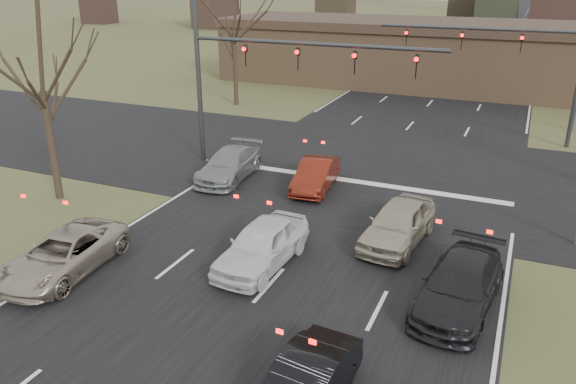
{
  "coord_description": "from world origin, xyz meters",
  "views": [
    {
      "loc": [
        6.64,
        -10.82,
        9.3
      ],
      "look_at": [
        -0.63,
        5.97,
        2.0
      ],
      "focal_mm": 35.0,
      "sensor_mm": 36.0,
      "label": 1
    }
  ],
  "objects_px": {
    "car_white_sedan": "(262,245)",
    "car_silver_ahead": "(398,223)",
    "mast_arm_near": "(258,66)",
    "car_silver_suv": "(64,254)",
    "mast_arm_far": "(526,53)",
    "building": "(473,56)",
    "car_grey_ahead": "(229,164)",
    "car_charcoal_sedan": "(459,286)",
    "car_red_ahead": "(316,175)"
  },
  "relations": [
    {
      "from": "mast_arm_far",
      "to": "car_grey_ahead",
      "type": "height_order",
      "value": "mast_arm_far"
    },
    {
      "from": "building",
      "to": "car_silver_suv",
      "type": "xyz_separation_m",
      "value": [
        -8.5,
        -36.85,
        -2.0
      ]
    },
    {
      "from": "building",
      "to": "car_white_sedan",
      "type": "relative_size",
      "value": 9.51
    },
    {
      "from": "mast_arm_far",
      "to": "car_grey_ahead",
      "type": "distance_m",
      "value": 17.48
    },
    {
      "from": "mast_arm_near",
      "to": "car_silver_suv",
      "type": "distance_m",
      "value": 12.71
    },
    {
      "from": "mast_arm_far",
      "to": "car_silver_suv",
      "type": "xyz_separation_m",
      "value": [
        -12.68,
        -21.85,
        -4.36
      ]
    },
    {
      "from": "car_grey_ahead",
      "to": "car_red_ahead",
      "type": "height_order",
      "value": "car_grey_ahead"
    },
    {
      "from": "car_charcoal_sedan",
      "to": "car_silver_ahead",
      "type": "bearing_deg",
      "value": 133.5
    },
    {
      "from": "car_charcoal_sedan",
      "to": "car_red_ahead",
      "type": "height_order",
      "value": "car_charcoal_sedan"
    },
    {
      "from": "car_white_sedan",
      "to": "car_silver_ahead",
      "type": "distance_m",
      "value": 5.12
    },
    {
      "from": "mast_arm_far",
      "to": "car_grey_ahead",
      "type": "xyz_separation_m",
      "value": [
        -12.06,
        -11.9,
        -4.33
      ]
    },
    {
      "from": "car_silver_suv",
      "to": "car_silver_ahead",
      "type": "xyz_separation_m",
      "value": [
        9.5,
        6.43,
        0.1
      ]
    },
    {
      "from": "car_charcoal_sedan",
      "to": "car_grey_ahead",
      "type": "xyz_separation_m",
      "value": [
        -11.47,
        6.93,
        -0.01
      ]
    },
    {
      "from": "mast_arm_far",
      "to": "mast_arm_near",
      "type": "bearing_deg",
      "value": -138.78
    },
    {
      "from": "mast_arm_far",
      "to": "car_red_ahead",
      "type": "height_order",
      "value": "mast_arm_far"
    },
    {
      "from": "building",
      "to": "car_red_ahead",
      "type": "relative_size",
      "value": 10.51
    },
    {
      "from": "mast_arm_far",
      "to": "car_grey_ahead",
      "type": "bearing_deg",
      "value": -135.39
    },
    {
      "from": "mast_arm_far",
      "to": "car_silver_ahead",
      "type": "distance_m",
      "value": 16.31
    },
    {
      "from": "car_white_sedan",
      "to": "car_grey_ahead",
      "type": "height_order",
      "value": "car_white_sedan"
    },
    {
      "from": "car_white_sedan",
      "to": "car_silver_ahead",
      "type": "bearing_deg",
      "value": 45.31
    },
    {
      "from": "car_white_sedan",
      "to": "car_grey_ahead",
      "type": "bearing_deg",
      "value": 129.13
    },
    {
      "from": "mast_arm_far",
      "to": "car_silver_suv",
      "type": "height_order",
      "value": "mast_arm_far"
    },
    {
      "from": "building",
      "to": "car_silver_ahead",
      "type": "distance_m",
      "value": 30.49
    },
    {
      "from": "car_silver_suv",
      "to": "car_charcoal_sedan",
      "type": "xyz_separation_m",
      "value": [
        12.1,
        3.02,
        0.04
      ]
    },
    {
      "from": "car_silver_ahead",
      "to": "car_silver_suv",
      "type": "bearing_deg",
      "value": -139.61
    },
    {
      "from": "mast_arm_near",
      "to": "car_silver_ahead",
      "type": "distance_m",
      "value": 10.75
    },
    {
      "from": "car_white_sedan",
      "to": "car_silver_ahead",
      "type": "height_order",
      "value": "car_silver_ahead"
    },
    {
      "from": "building",
      "to": "mast_arm_near",
      "type": "relative_size",
      "value": 3.5
    },
    {
      "from": "car_silver_suv",
      "to": "car_silver_ahead",
      "type": "relative_size",
      "value": 1.06
    },
    {
      "from": "car_charcoal_sedan",
      "to": "car_silver_ahead",
      "type": "xyz_separation_m",
      "value": [
        -2.6,
        3.41,
        0.07
      ]
    },
    {
      "from": "car_white_sedan",
      "to": "car_grey_ahead",
      "type": "relative_size",
      "value": 0.94
    },
    {
      "from": "mast_arm_far",
      "to": "car_red_ahead",
      "type": "relative_size",
      "value": 2.76
    },
    {
      "from": "car_silver_suv",
      "to": "mast_arm_near",
      "type": "bearing_deg",
      "value": 79.77
    },
    {
      "from": "mast_arm_near",
      "to": "car_silver_suv",
      "type": "relative_size",
      "value": 2.55
    },
    {
      "from": "car_silver_ahead",
      "to": "building",
      "type": "bearing_deg",
      "value": 98.17
    },
    {
      "from": "mast_arm_near",
      "to": "car_white_sedan",
      "type": "distance_m",
      "value": 10.81
    },
    {
      "from": "building",
      "to": "mast_arm_far",
      "type": "xyz_separation_m",
      "value": [
        4.18,
        -15.0,
        2.35
      ]
    },
    {
      "from": "building",
      "to": "mast_arm_near",
      "type": "distance_m",
      "value": 26.14
    },
    {
      "from": "building",
      "to": "car_silver_ahead",
      "type": "height_order",
      "value": "building"
    },
    {
      "from": "building",
      "to": "car_white_sedan",
      "type": "xyz_separation_m",
      "value": [
        -2.79,
        -33.87,
        -1.91
      ]
    },
    {
      "from": "mast_arm_near",
      "to": "car_grey_ahead",
      "type": "distance_m",
      "value": 4.82
    },
    {
      "from": "mast_arm_far",
      "to": "building",
      "type": "bearing_deg",
      "value": 105.58
    },
    {
      "from": "car_silver_suv",
      "to": "car_silver_ahead",
      "type": "distance_m",
      "value": 11.47
    },
    {
      "from": "car_silver_suv",
      "to": "car_charcoal_sedan",
      "type": "height_order",
      "value": "car_charcoal_sedan"
    },
    {
      "from": "mast_arm_far",
      "to": "car_red_ahead",
      "type": "bearing_deg",
      "value": -124.15
    },
    {
      "from": "car_white_sedan",
      "to": "car_grey_ahead",
      "type": "distance_m",
      "value": 8.63
    },
    {
      "from": "mast_arm_far",
      "to": "car_charcoal_sedan",
      "type": "bearing_deg",
      "value": -91.78
    },
    {
      "from": "car_silver_suv",
      "to": "car_red_ahead",
      "type": "bearing_deg",
      "value": 60.67
    },
    {
      "from": "building",
      "to": "car_silver_suv",
      "type": "distance_m",
      "value": 37.87
    },
    {
      "from": "mast_arm_near",
      "to": "car_silver_ahead",
      "type": "relative_size",
      "value": 2.69
    }
  ]
}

